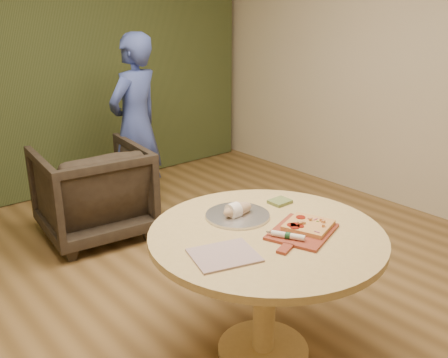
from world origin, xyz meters
TOP-DOWN VIEW (x-y plane):
  - room_shell at (0.00, 0.00)m, footprint 5.04×6.04m
  - curtain at (0.00, 2.90)m, footprint 4.80×0.14m
  - pedestal_table at (-0.05, -0.29)m, footprint 1.23×1.23m
  - pizza_paddle at (0.07, -0.42)m, footprint 0.47×0.38m
  - flatbread_pizza at (0.13, -0.41)m, footprint 0.28×0.28m
  - cutlery_roll at (-0.05, -0.43)m, footprint 0.11×0.19m
  - newspaper at (-0.39, -0.35)m, footprint 0.36×0.33m
  - serving_tray at (-0.04, -0.05)m, footprint 0.36×0.36m
  - bread_roll at (-0.05, -0.05)m, footprint 0.19×0.09m
  - green_packet at (0.28, -0.06)m, footprint 0.12×0.10m
  - armchair at (-0.08, 1.71)m, footprint 0.92×0.87m
  - person_standing at (0.51, 1.98)m, footprint 0.69×0.57m

SIDE VIEW (x-z plane):
  - armchair at x=-0.08m, z-range 0.00..0.85m
  - pedestal_table at x=-0.05m, z-range 0.23..0.98m
  - newspaper at x=-0.39m, z-range 0.75..0.76m
  - serving_tray at x=-0.04m, z-range 0.75..0.77m
  - pizza_paddle at x=0.07m, z-range 0.75..0.77m
  - green_packet at x=0.28m, z-range 0.75..0.77m
  - flatbread_pizza at x=0.13m, z-range 0.76..0.79m
  - cutlery_roll at x=-0.05m, z-range 0.76..0.80m
  - bread_roll at x=-0.05m, z-range 0.75..0.84m
  - person_standing at x=0.51m, z-range 0.00..1.63m
  - room_shell at x=0.00m, z-range -0.02..2.82m
  - curtain at x=0.00m, z-range 0.01..2.79m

